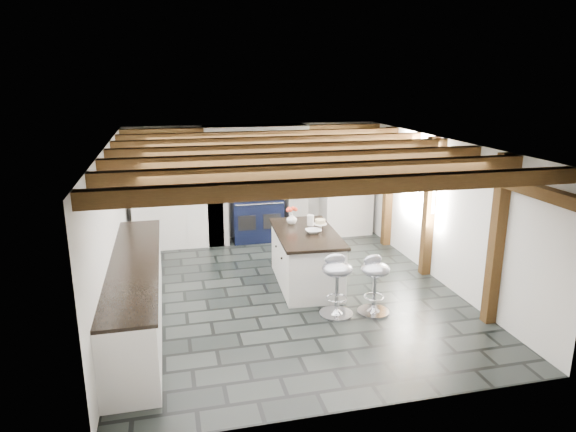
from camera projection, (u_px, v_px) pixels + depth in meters
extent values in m
plane|color=black|center=(288.00, 291.00, 7.94)|extent=(6.00, 6.00, 0.00)
plane|color=silver|center=(254.00, 181.00, 10.45)|extent=(5.00, 0.00, 5.00)
plane|color=silver|center=(112.00, 232.00, 7.08)|extent=(0.00, 6.00, 6.00)
plane|color=silver|center=(440.00, 210.00, 8.20)|extent=(0.00, 6.00, 6.00)
plane|color=white|center=(288.00, 143.00, 7.33)|extent=(6.00, 6.00, 0.00)
cube|color=white|center=(216.00, 196.00, 10.04)|extent=(0.40, 0.60, 1.90)
cube|color=white|center=(295.00, 192.00, 10.40)|extent=(0.40, 0.60, 1.90)
cube|color=#4E3416|center=(255.00, 142.00, 9.95)|extent=(2.10, 0.65, 0.18)
cube|color=white|center=(255.00, 134.00, 9.90)|extent=(2.00, 0.60, 0.31)
cube|color=black|center=(258.00, 140.00, 9.63)|extent=(1.00, 0.03, 0.22)
cube|color=silver|center=(259.00, 141.00, 9.62)|extent=(0.90, 0.01, 0.14)
cube|color=white|center=(166.00, 196.00, 9.82)|extent=(1.30, 0.58, 2.00)
cube|color=white|center=(347.00, 187.00, 10.63)|extent=(1.00, 0.58, 2.00)
cube|color=white|center=(136.00, 294.00, 6.77)|extent=(0.60, 3.80, 0.88)
cube|color=black|center=(134.00, 262.00, 6.65)|extent=(0.64, 3.80, 0.04)
cube|color=white|center=(204.00, 222.00, 10.12)|extent=(0.70, 0.60, 0.88)
cube|color=black|center=(203.00, 199.00, 10.00)|extent=(0.74, 0.64, 0.04)
cube|color=#4E3416|center=(439.00, 161.00, 7.97)|extent=(0.15, 5.80, 0.14)
plane|color=white|center=(422.00, 179.00, 8.65)|extent=(0.00, 0.90, 0.90)
cube|color=#4E3416|center=(350.00, 186.00, 4.92)|extent=(5.00, 0.16, 0.16)
cube|color=#4E3416|center=(324.00, 170.00, 5.73)|extent=(5.00, 0.16, 0.16)
cube|color=#4E3416|center=(303.00, 158.00, 6.54)|extent=(5.00, 0.16, 0.16)
cube|color=#4E3416|center=(288.00, 149.00, 7.36)|extent=(5.00, 0.16, 0.16)
cube|color=#4E3416|center=(275.00, 142.00, 8.17)|extent=(5.00, 0.16, 0.16)
cube|color=#4E3416|center=(265.00, 136.00, 8.98)|extent=(5.00, 0.16, 0.16)
cube|color=#4E3416|center=(256.00, 131.00, 9.79)|extent=(5.00, 0.16, 0.16)
cube|color=#4E3416|center=(497.00, 241.00, 6.68)|extent=(0.15, 0.15, 2.30)
cube|color=#4E3416|center=(429.00, 207.00, 8.37)|extent=(0.15, 0.15, 2.30)
cube|color=#4E3416|center=(388.00, 187.00, 9.87)|extent=(0.15, 0.15, 2.30)
cylinder|color=black|center=(318.00, 168.00, 7.48)|extent=(0.01, 0.01, 0.56)
cylinder|color=white|center=(318.00, 190.00, 7.57)|extent=(0.09, 0.09, 0.22)
cylinder|color=black|center=(316.00, 164.00, 7.78)|extent=(0.01, 0.01, 0.56)
cylinder|color=white|center=(316.00, 186.00, 7.86)|extent=(0.09, 0.09, 0.22)
cylinder|color=black|center=(314.00, 161.00, 8.07)|extent=(0.01, 0.01, 0.56)
cylinder|color=white|center=(313.00, 182.00, 8.16)|extent=(0.09, 0.09, 0.22)
cube|color=black|center=(257.00, 218.00, 10.34)|extent=(1.00, 0.60, 0.90)
ellipsoid|color=silver|center=(244.00, 196.00, 10.15)|extent=(0.28, 0.28, 0.11)
ellipsoid|color=silver|center=(269.00, 194.00, 10.26)|extent=(0.28, 0.28, 0.11)
cylinder|color=silver|center=(260.00, 204.00, 9.94)|extent=(0.95, 0.03, 0.03)
cube|color=black|center=(247.00, 223.00, 10.00)|extent=(0.35, 0.02, 0.30)
cube|color=black|center=(272.00, 221.00, 10.11)|extent=(0.35, 0.02, 0.30)
cube|color=white|center=(306.00, 259.00, 8.12)|extent=(0.95, 1.74, 0.83)
cube|color=black|center=(306.00, 233.00, 8.01)|extent=(1.03, 1.82, 0.05)
imported|color=white|center=(292.00, 219.00, 8.40)|extent=(0.18, 0.18, 0.18)
ellipsoid|color=red|center=(292.00, 210.00, 8.36)|extent=(0.19, 0.19, 0.11)
cylinder|color=white|center=(310.00, 220.00, 8.32)|extent=(0.11, 0.11, 0.17)
imported|color=white|center=(313.00, 231.00, 7.92)|extent=(0.26, 0.26, 0.06)
cylinder|color=white|center=(320.00, 227.00, 8.07)|extent=(0.05, 0.05, 0.09)
cylinder|color=white|center=(320.00, 224.00, 8.06)|extent=(0.21, 0.21, 0.01)
cylinder|color=beige|center=(320.00, 221.00, 8.05)|extent=(0.16, 0.16, 0.07)
cylinder|color=silver|center=(373.00, 312.00, 7.23)|extent=(0.45, 0.45, 0.03)
cone|color=silver|center=(373.00, 309.00, 7.22)|extent=(0.20, 0.20, 0.08)
cylinder|color=silver|center=(374.00, 291.00, 7.14)|extent=(0.05, 0.05, 0.56)
torus|color=silver|center=(374.00, 297.00, 7.17)|extent=(0.29, 0.29, 0.02)
ellipsoid|color=gray|center=(375.00, 269.00, 7.06)|extent=(0.46, 0.46, 0.18)
ellipsoid|color=gray|center=(372.00, 260.00, 7.12)|extent=(0.30, 0.15, 0.16)
cylinder|color=silver|center=(336.00, 314.00, 7.17)|extent=(0.47, 0.47, 0.03)
cone|color=silver|center=(336.00, 311.00, 7.15)|extent=(0.21, 0.21, 0.09)
cylinder|color=silver|center=(337.00, 291.00, 7.08)|extent=(0.05, 0.05, 0.59)
torus|color=silver|center=(337.00, 298.00, 7.10)|extent=(0.30, 0.30, 0.02)
ellipsoid|color=gray|center=(337.00, 269.00, 6.99)|extent=(0.44, 0.44, 0.19)
ellipsoid|color=gray|center=(335.00, 259.00, 7.06)|extent=(0.30, 0.13, 0.16)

